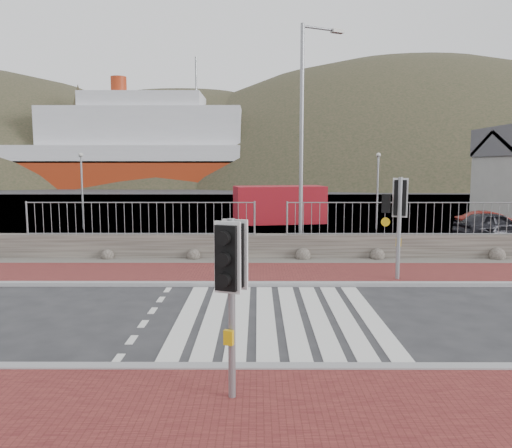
{
  "coord_description": "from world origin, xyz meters",
  "views": [
    {
      "loc": [
        -0.48,
        -11.09,
        3.48
      ],
      "look_at": [
        -0.53,
        3.0,
        1.8
      ],
      "focal_mm": 35.0,
      "sensor_mm": 36.0,
      "label": 1
    }
  ],
  "objects_px": {
    "traffic_signal_near": "(231,271)",
    "ferry": "(104,153)",
    "shipping_container": "(279,205)",
    "traffic_signal_far": "(398,206)",
    "streetlight": "(305,127)",
    "car_b": "(491,222)",
    "car_a": "(492,225)"
  },
  "relations": [
    {
      "from": "shipping_container",
      "to": "car_b",
      "type": "distance_m",
      "value": 11.56
    },
    {
      "from": "traffic_signal_far",
      "to": "car_b",
      "type": "relative_size",
      "value": 0.92
    },
    {
      "from": "traffic_signal_near",
      "to": "car_b",
      "type": "bearing_deg",
      "value": 76.0
    },
    {
      "from": "traffic_signal_near",
      "to": "traffic_signal_far",
      "type": "distance_m",
      "value": 8.93
    },
    {
      "from": "ferry",
      "to": "shipping_container",
      "type": "relative_size",
      "value": 9.41
    },
    {
      "from": "traffic_signal_near",
      "to": "shipping_container",
      "type": "distance_m",
      "value": 22.89
    },
    {
      "from": "traffic_signal_near",
      "to": "car_a",
      "type": "height_order",
      "value": "traffic_signal_near"
    },
    {
      "from": "traffic_signal_far",
      "to": "shipping_container",
      "type": "bearing_deg",
      "value": -60.91
    },
    {
      "from": "ferry",
      "to": "shipping_container",
      "type": "distance_m",
      "value": 55.55
    },
    {
      "from": "ferry",
      "to": "traffic_signal_near",
      "type": "bearing_deg",
      "value": -71.71
    },
    {
      "from": "shipping_container",
      "to": "car_b",
      "type": "bearing_deg",
      "value": -33.47
    },
    {
      "from": "ferry",
      "to": "car_b",
      "type": "xyz_separation_m",
      "value": [
        36.11,
        -53.68,
        -4.8
      ]
    },
    {
      "from": "traffic_signal_far",
      "to": "car_a",
      "type": "relative_size",
      "value": 0.84
    },
    {
      "from": "streetlight",
      "to": "traffic_signal_near",
      "type": "bearing_deg",
      "value": -124.59
    },
    {
      "from": "traffic_signal_near",
      "to": "car_a",
      "type": "distance_m",
      "value": 20.32
    },
    {
      "from": "ferry",
      "to": "car_b",
      "type": "bearing_deg",
      "value": -56.07
    },
    {
      "from": "traffic_signal_near",
      "to": "car_a",
      "type": "xyz_separation_m",
      "value": [
        11.58,
        16.64,
        -1.33
      ]
    },
    {
      "from": "traffic_signal_far",
      "to": "shipping_container",
      "type": "relative_size",
      "value": 0.59
    },
    {
      "from": "car_b",
      "to": "traffic_signal_far",
      "type": "bearing_deg",
      "value": 149.04
    },
    {
      "from": "traffic_signal_near",
      "to": "car_a",
      "type": "bearing_deg",
      "value": 75.06
    },
    {
      "from": "ferry",
      "to": "traffic_signal_near",
      "type": "height_order",
      "value": "ferry"
    },
    {
      "from": "traffic_signal_far",
      "to": "car_b",
      "type": "height_order",
      "value": "traffic_signal_far"
    },
    {
      "from": "ferry",
      "to": "traffic_signal_near",
      "type": "distance_m",
      "value": 75.9
    },
    {
      "from": "ferry",
      "to": "car_b",
      "type": "distance_m",
      "value": 64.87
    },
    {
      "from": "car_b",
      "to": "car_a",
      "type": "bearing_deg",
      "value": 161.85
    },
    {
      "from": "car_a",
      "to": "car_b",
      "type": "relative_size",
      "value": 1.09
    },
    {
      "from": "traffic_signal_near",
      "to": "traffic_signal_far",
      "type": "xyz_separation_m",
      "value": [
        4.53,
        7.69,
        0.29
      ]
    },
    {
      "from": "traffic_signal_near",
      "to": "streetlight",
      "type": "xyz_separation_m",
      "value": [
        2.17,
        12.26,
        2.93
      ]
    },
    {
      "from": "traffic_signal_near",
      "to": "ferry",
      "type": "bearing_deg",
      "value": 128.19
    },
    {
      "from": "traffic_signal_far",
      "to": "traffic_signal_near",
      "type": "bearing_deg",
      "value": 77.95
    },
    {
      "from": "car_b",
      "to": "ferry",
      "type": "bearing_deg",
      "value": 39.2
    },
    {
      "from": "traffic_signal_near",
      "to": "car_b",
      "type": "distance_m",
      "value": 22.12
    }
  ]
}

